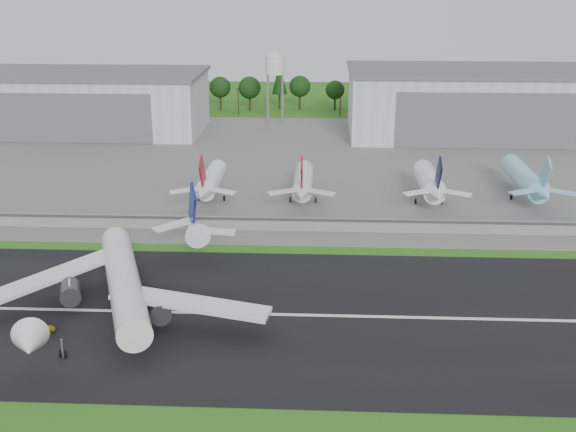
# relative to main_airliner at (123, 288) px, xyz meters

# --- Properties ---
(ground) EXTENTS (600.00, 600.00, 0.00)m
(ground) POSITION_rel_main_airliner_xyz_m (21.47, -9.59, -4.89)
(ground) COLOR #216117
(ground) RESTS_ON ground
(runway) EXTENTS (320.00, 60.00, 0.10)m
(runway) POSITION_rel_main_airliner_xyz_m (21.47, 0.41, -4.84)
(runway) COLOR black
(runway) RESTS_ON ground
(runway_centerline) EXTENTS (220.00, 1.00, 0.02)m
(runway_centerline) POSITION_rel_main_airliner_xyz_m (21.47, 0.41, -4.78)
(runway_centerline) COLOR white
(runway_centerline) RESTS_ON runway
(apron) EXTENTS (320.00, 150.00, 0.10)m
(apron) POSITION_rel_main_airliner_xyz_m (21.47, 110.41, -4.84)
(apron) COLOR slate
(apron) RESTS_ON ground
(blast_fence) EXTENTS (240.00, 0.61, 3.50)m
(blast_fence) POSITION_rel_main_airliner_xyz_m (21.47, 45.40, -3.09)
(blast_fence) COLOR gray
(blast_fence) RESTS_ON ground
(hangar_west) EXTENTS (97.00, 44.00, 23.20)m
(hangar_west) POSITION_rel_main_airliner_xyz_m (-58.53, 155.33, 6.74)
(hangar_west) COLOR silver
(hangar_west) RESTS_ON ground
(hangar_east) EXTENTS (102.00, 47.00, 25.20)m
(hangar_east) POSITION_rel_main_airliner_xyz_m (96.47, 155.33, 7.73)
(hangar_east) COLOR silver
(hangar_east) RESTS_ON ground
(water_tower) EXTENTS (8.40, 8.40, 29.40)m
(water_tower) POSITION_rel_main_airliner_xyz_m (16.47, 175.41, 19.66)
(water_tower) COLOR #99999E
(water_tower) RESTS_ON ground
(utility_poles) EXTENTS (230.00, 3.00, 12.00)m
(utility_poles) POSITION_rel_main_airliner_xyz_m (21.47, 190.41, -4.89)
(utility_poles) COLOR black
(utility_poles) RESTS_ON ground
(treeline) EXTENTS (320.00, 16.00, 22.00)m
(treeline) POSITION_rel_main_airliner_xyz_m (21.47, 205.41, -4.89)
(treeline) COLOR black
(treeline) RESTS_ON ground
(main_airliner) EXTENTS (54.05, 57.57, 18.17)m
(main_airliner) POSITION_rel_main_airliner_xyz_m (0.00, 0.00, 0.00)
(main_airliner) COLOR white
(main_airliner) RESTS_ON runway
(ground_vehicle) EXTENTS (4.83, 3.52, 1.22)m
(ground_vehicle) POSITION_rel_main_airliner_xyz_m (-12.27, -8.57, -4.18)
(ground_vehicle) COLOR gold
(ground_vehicle) RESTS_ON runway
(parked_jet_red_a) EXTENTS (7.36, 31.29, 16.36)m
(parked_jet_red_a) POSITION_rel_main_airliner_xyz_m (5.94, 66.92, 0.98)
(parked_jet_red_a) COLOR white
(parked_jet_red_a) RESTS_ON ground
(parked_jet_red_b) EXTENTS (7.36, 31.29, 16.38)m
(parked_jet_red_b) POSITION_rel_main_airliner_xyz_m (31.04, 66.92, 1.00)
(parked_jet_red_b) COLOR silver
(parked_jet_red_b) RESTS_ON ground
(parked_jet_navy) EXTENTS (7.36, 31.29, 16.73)m
(parked_jet_navy) POSITION_rel_main_airliner_xyz_m (65.04, 66.98, 1.32)
(parked_jet_navy) COLOR white
(parked_jet_navy) RESTS_ON ground
(parked_jet_skyblue) EXTENTS (7.36, 37.29, 16.69)m
(parked_jet_skyblue) POSITION_rel_main_airliner_xyz_m (91.81, 71.98, 1.24)
(parked_jet_skyblue) COLOR #90D4FA
(parked_jet_skyblue) RESTS_ON ground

